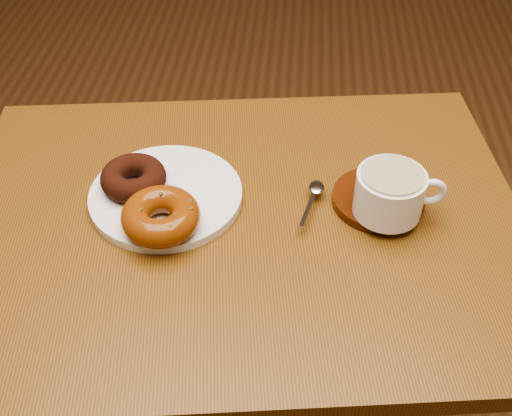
# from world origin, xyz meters

# --- Properties ---
(cafe_table) EXTENTS (0.88, 0.71, 0.76)m
(cafe_table) POSITION_xyz_m (0.16, -0.03, 0.64)
(cafe_table) COLOR brown
(cafe_table) RESTS_ON ground
(donut_plate) EXTENTS (0.27, 0.27, 0.01)m
(donut_plate) POSITION_xyz_m (0.05, 0.00, 0.77)
(donut_plate) COLOR white
(donut_plate) RESTS_ON cafe_table
(donut_cinnamon) EXTENTS (0.11, 0.11, 0.04)m
(donut_cinnamon) POSITION_xyz_m (0.00, 0.01, 0.79)
(donut_cinnamon) COLOR black
(donut_cinnamon) RESTS_ON donut_plate
(donut_caramel) EXTENTS (0.14, 0.14, 0.04)m
(donut_caramel) POSITION_xyz_m (0.06, -0.07, 0.80)
(donut_caramel) COLOR #7C390D
(donut_caramel) RESTS_ON donut_plate
(saucer) EXTENTS (0.18, 0.18, 0.01)m
(saucer) POSITION_xyz_m (0.36, 0.02, 0.77)
(saucer) COLOR #3D1808
(saucer) RESTS_ON cafe_table
(coffee_cup) EXTENTS (0.13, 0.10, 0.07)m
(coffee_cup) POSITION_xyz_m (0.37, -0.02, 0.81)
(coffee_cup) COLOR white
(coffee_cup) RESTS_ON saucer
(teaspoon) EXTENTS (0.04, 0.10, 0.01)m
(teaspoon) POSITION_xyz_m (0.27, 0.01, 0.78)
(teaspoon) COLOR silver
(teaspoon) RESTS_ON saucer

